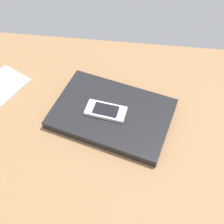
% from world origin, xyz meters
% --- Properties ---
extents(desk_surface, '(1.20, 0.80, 0.03)m').
position_xyz_m(desk_surface, '(0.00, 0.00, 0.01)').
color(desk_surface, olive).
rests_on(desk_surface, ground).
extents(laptop_closed, '(0.38, 0.30, 0.03)m').
position_xyz_m(laptop_closed, '(0.06, 0.06, 0.04)').
color(laptop_closed, black).
rests_on(laptop_closed, desk_surface).
extents(cell_phone_on_laptop, '(0.12, 0.07, 0.01)m').
position_xyz_m(cell_phone_on_laptop, '(0.04, 0.05, 0.06)').
color(cell_phone_on_laptop, silver).
rests_on(cell_phone_on_laptop, laptop_closed).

